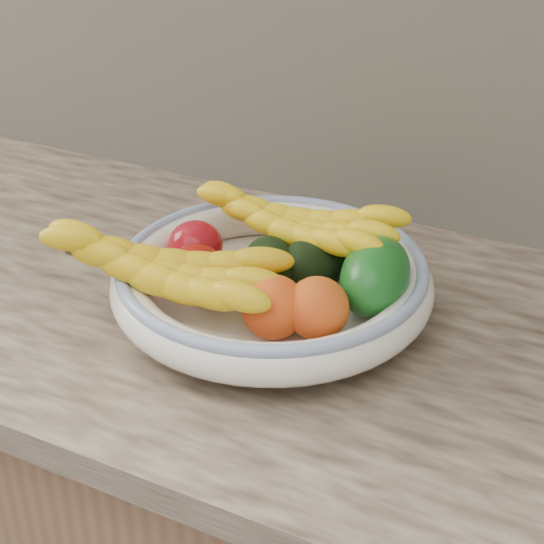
{
  "coord_description": "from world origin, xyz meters",
  "views": [
    {
      "loc": [
        0.39,
        0.88,
        1.46
      ],
      "look_at": [
        0.0,
        1.66,
        0.96
      ],
      "focal_mm": 55.0,
      "sensor_mm": 36.0,
      "label": 1
    }
  ],
  "objects": [
    {
      "name": "fruit_bowl",
      "position": [
        0.0,
        1.66,
        0.95
      ],
      "size": [
        0.39,
        0.39,
        0.08
      ],
      "color": "white",
      "rests_on": "kitchen_counter"
    },
    {
      "name": "clementine_back_left",
      "position": [
        -0.03,
        1.76,
        0.95
      ],
      "size": [
        0.07,
        0.07,
        0.05
      ],
      "primitive_type": "ellipsoid",
      "rotation": [
        0.0,
        0.0,
        -0.43
      ],
      "color": "#DB6404",
      "rests_on": "fruit_bowl"
    },
    {
      "name": "clementine_back_right",
      "position": [
        0.03,
        1.76,
        0.95
      ],
      "size": [
        0.06,
        0.06,
        0.05
      ],
      "primitive_type": "ellipsoid",
      "rotation": [
        0.0,
        0.0,
        0.14
      ],
      "color": "#EB5404",
      "rests_on": "fruit_bowl"
    },
    {
      "name": "clementine_back_mid",
      "position": [
        0.01,
        1.74,
        0.95
      ],
      "size": [
        0.07,
        0.07,
        0.05
      ],
      "primitive_type": "ellipsoid",
      "rotation": [
        0.0,
        0.0,
        -0.33
      ],
      "color": "#E95704",
      "rests_on": "fruit_bowl"
    },
    {
      "name": "clementine_extra",
      "position": [
        -0.01,
        1.72,
        0.95
      ],
      "size": [
        0.05,
        0.05,
        0.05
      ],
      "primitive_type": "ellipsoid",
      "color": "#F26005",
      "rests_on": "fruit_bowl"
    },
    {
      "name": "tomato_left",
      "position": [
        -0.12,
        1.67,
        0.96
      ],
      "size": [
        0.08,
        0.08,
        0.06
      ],
      "primitive_type": "ellipsoid",
      "rotation": [
        0.0,
        0.0,
        -0.23
      ],
      "color": "#A10C17",
      "rests_on": "fruit_bowl"
    },
    {
      "name": "tomato_near_left",
      "position": [
        -0.08,
        1.62,
        0.96
      ],
      "size": [
        0.09,
        0.09,
        0.06
      ],
      "primitive_type": "ellipsoid",
      "rotation": [
        0.0,
        0.0,
        0.42
      ],
      "color": "#9D100A",
      "rests_on": "fruit_bowl"
    },
    {
      "name": "avocado_center",
      "position": [
        -0.01,
        1.67,
        0.96
      ],
      "size": [
        0.11,
        0.12,
        0.07
      ],
      "primitive_type": "ellipsoid",
      "rotation": [
        0.0,
        0.0,
        0.55
      ],
      "color": "black",
      "rests_on": "fruit_bowl"
    },
    {
      "name": "avocado_right",
      "position": [
        0.04,
        1.7,
        0.96
      ],
      "size": [
        0.1,
        0.12,
        0.07
      ],
      "primitive_type": "ellipsoid",
      "rotation": [
        0.0,
        0.0,
        -0.31
      ],
      "color": "black",
      "rests_on": "fruit_bowl"
    },
    {
      "name": "green_mango",
      "position": [
        0.12,
        1.68,
        0.98
      ],
      "size": [
        0.12,
        0.14,
        0.11
      ],
      "primitive_type": "ellipsoid",
      "rotation": [
        0.0,
        0.31,
        0.18
      ],
      "color": "#0F5416",
      "rests_on": "fruit_bowl"
    },
    {
      "name": "peach_front",
      "position": [
        0.04,
        1.58,
        0.97
      ],
      "size": [
        0.09,
        0.09,
        0.07
      ],
      "primitive_type": "ellipsoid",
      "rotation": [
        0.0,
        0.0,
        -0.22
      ],
      "color": "orange",
      "rests_on": "fruit_bowl"
    },
    {
      "name": "peach_right",
      "position": [
        0.09,
        1.6,
        0.97
      ],
      "size": [
        0.09,
        0.09,
        0.07
      ],
      "primitive_type": "ellipsoid",
      "rotation": [
        0.0,
        0.0,
        -0.22
      ],
      "color": "orange",
      "rests_on": "fruit_bowl"
    },
    {
      "name": "banana_bunch_back",
      "position": [
        -0.0,
        1.73,
        0.99
      ],
      "size": [
        0.29,
        0.12,
        0.08
      ],
      "primitive_type": null,
      "rotation": [
        0.0,
        0.0,
        -0.03
      ],
      "color": "yellow",
      "rests_on": "fruit_bowl"
    },
    {
      "name": "banana_bunch_front",
      "position": [
        -0.09,
        1.56,
        0.98
      ],
      "size": [
        0.33,
        0.17,
        0.09
      ],
      "primitive_type": null,
      "rotation": [
        0.0,
        0.0,
        0.19
      ],
      "color": "yellow",
      "rests_on": "fruit_bowl"
    }
  ]
}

